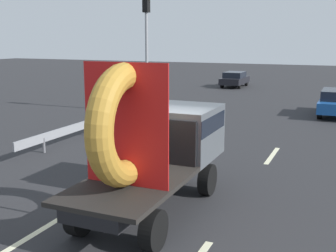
% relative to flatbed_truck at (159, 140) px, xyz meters
% --- Properties ---
extents(ground_plane, '(120.00, 120.00, 0.00)m').
position_rel_flatbed_truck_xyz_m(ground_plane, '(-0.25, 0.02, -1.65)').
color(ground_plane, '#28282B').
extents(flatbed_truck, '(2.02, 5.29, 3.59)m').
position_rel_flatbed_truck_xyz_m(flatbed_truck, '(0.00, 0.00, 0.00)').
color(flatbed_truck, black).
rests_on(flatbed_truck, ground_plane).
extents(traffic_light, '(0.42, 0.36, 6.29)m').
position_rel_flatbed_truck_xyz_m(traffic_light, '(-6.21, 11.91, 2.42)').
color(traffic_light, gray).
rests_on(traffic_light, ground_plane).
extents(guardrail, '(0.10, 11.89, 0.71)m').
position_rel_flatbed_truck_xyz_m(guardrail, '(-5.87, 7.26, -1.13)').
color(guardrail, gray).
rests_on(guardrail, ground_plane).
extents(lane_dash_left_near, '(0.16, 2.34, 0.01)m').
position_rel_flatbed_truck_xyz_m(lane_dash_left_near, '(-1.75, -2.66, -1.65)').
color(lane_dash_left_near, beige).
rests_on(lane_dash_left_near, ground_plane).
extents(lane_dash_left_far, '(0.16, 2.20, 0.01)m').
position_rel_flatbed_truck_xyz_m(lane_dash_left_far, '(-1.75, 5.14, -1.65)').
color(lane_dash_left_far, beige).
rests_on(lane_dash_left_far, ground_plane).
extents(lane_dash_right_far, '(0.16, 2.32, 0.01)m').
position_rel_flatbed_truck_xyz_m(lane_dash_right_far, '(1.75, 5.68, -1.65)').
color(lane_dash_right_far, beige).
rests_on(lane_dash_right_far, ground_plane).
extents(oncoming_car, '(1.68, 3.91, 1.28)m').
position_rel_flatbed_truck_xyz_m(oncoming_car, '(-5.07, 26.31, -0.97)').
color(oncoming_car, black).
rests_on(oncoming_car, ground_plane).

